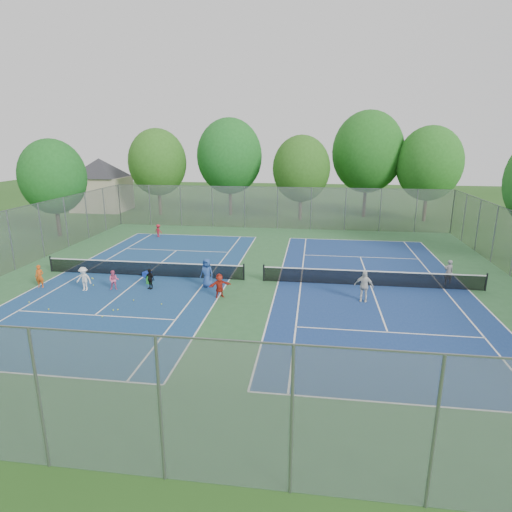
{
  "coord_description": "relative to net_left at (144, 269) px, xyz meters",
  "views": [
    {
      "loc": [
        3.55,
        -24.64,
        8.4
      ],
      "look_at": [
        0.0,
        1.0,
        1.3
      ],
      "focal_mm": 30.0,
      "sensor_mm": 36.0,
      "label": 1
    }
  ],
  "objects": [
    {
      "name": "ground",
      "position": [
        7.0,
        0.0,
        -0.46
      ],
      "size": [
        120.0,
        120.0,
        0.0
      ],
      "primitive_type": "plane",
      "color": "#234D18",
      "rests_on": "ground"
    },
    {
      "name": "court_pad",
      "position": [
        7.0,
        0.0,
        -0.45
      ],
      "size": [
        32.0,
        32.0,
        0.01
      ],
      "primitive_type": "cube",
      "color": "#2D5F33",
      "rests_on": "ground"
    },
    {
      "name": "court_left",
      "position": [
        0.0,
        0.0,
        -0.44
      ],
      "size": [
        10.97,
        23.77,
        0.01
      ],
      "primitive_type": "cube",
      "color": "navy",
      "rests_on": "court_pad"
    },
    {
      "name": "court_right",
      "position": [
        14.0,
        0.0,
        -0.44
      ],
      "size": [
        10.97,
        23.77,
        0.01
      ],
      "primitive_type": "cube",
      "color": "navy",
      "rests_on": "court_pad"
    },
    {
      "name": "net_left",
      "position": [
        0.0,
        0.0,
        0.0
      ],
      "size": [
        12.87,
        0.1,
        0.91
      ],
      "primitive_type": "cube",
      "color": "black",
      "rests_on": "ground"
    },
    {
      "name": "net_right",
      "position": [
        14.0,
        0.0,
        0.0
      ],
      "size": [
        12.87,
        0.1,
        0.91
      ],
      "primitive_type": "cube",
      "color": "black",
      "rests_on": "ground"
    },
    {
      "name": "fence_north",
      "position": [
        7.0,
        16.0,
        1.54
      ],
      "size": [
        32.0,
        0.1,
        4.0
      ],
      "primitive_type": "cube",
      "color": "gray",
      "rests_on": "ground"
    },
    {
      "name": "fence_south",
      "position": [
        7.0,
        -16.0,
        1.54
      ],
      "size": [
        32.0,
        0.1,
        4.0
      ],
      "primitive_type": "cube",
      "color": "gray",
      "rests_on": "ground"
    },
    {
      "name": "fence_west",
      "position": [
        -9.0,
        0.0,
        1.54
      ],
      "size": [
        0.1,
        32.0,
        4.0
      ],
      "primitive_type": "cube",
      "rotation": [
        0.0,
        0.0,
        1.57
      ],
      "color": "gray",
      "rests_on": "ground"
    },
    {
      "name": "house",
      "position": [
        -15.0,
        24.0,
        3.76
      ],
      "size": [
        11.03,
        11.03,
        7.3
      ],
      "color": "#B7A88C",
      "rests_on": "ground"
    },
    {
      "name": "tree_nw",
      "position": [
        -7.0,
        22.0,
        5.44
      ],
      "size": [
        6.4,
        6.4,
        9.58
      ],
      "color": "#443326",
      "rests_on": "ground"
    },
    {
      "name": "tree_nl",
      "position": [
        1.0,
        23.0,
        6.09
      ],
      "size": [
        7.2,
        7.2,
        10.69
      ],
      "color": "#443326",
      "rests_on": "ground"
    },
    {
      "name": "tree_nc",
      "position": [
        9.0,
        21.0,
        4.94
      ],
      "size": [
        6.0,
        6.0,
        8.85
      ],
      "color": "#443326",
      "rests_on": "ground"
    },
    {
      "name": "tree_nr",
      "position": [
        16.0,
        24.0,
        6.59
      ],
      "size": [
        7.6,
        7.6,
        11.42
      ],
      "color": "#443326",
      "rests_on": "ground"
    },
    {
      "name": "tree_ne",
      "position": [
        22.0,
        22.0,
        5.51
      ],
      "size": [
        6.6,
        6.6,
        9.77
      ],
      "color": "#443326",
      "rests_on": "ground"
    },
    {
      "name": "tree_side_w",
      "position": [
        -12.0,
        10.0,
        4.79
      ],
      "size": [
        5.6,
        5.6,
        8.47
      ],
      "color": "#443326",
      "rests_on": "ground"
    },
    {
      "name": "ball_crate",
      "position": [
        0.22,
        -0.21,
        -0.28
      ],
      "size": [
        0.53,
        0.53,
        0.34
      ],
      "primitive_type": "cube",
      "rotation": [
        0.0,
        0.0,
        -0.41
      ],
      "color": "#1736B1",
      "rests_on": "ground"
    },
    {
      "name": "ball_hopper",
      "position": [
        0.87,
        -1.45,
        -0.18
      ],
      "size": [
        0.28,
        0.28,
        0.54
      ],
      "primitive_type": "cube",
      "rotation": [
        0.0,
        0.0,
        0.01
      ],
      "color": "green",
      "rests_on": "ground"
    },
    {
      "name": "student_a",
      "position": [
        -5.17,
        -2.95,
        0.23
      ],
      "size": [
        0.53,
        0.37,
        1.36
      ],
      "primitive_type": "imported",
      "rotation": [
        0.0,
        0.0,
        0.1
      ],
      "color": "#D25013",
      "rests_on": "ground"
    },
    {
      "name": "student_b",
      "position": [
        -0.72,
        -2.73,
        0.13
      ],
      "size": [
        0.67,
        0.58,
        1.16
      ],
      "primitive_type": "imported",
      "rotation": [
        0.0,
        0.0,
        0.28
      ],
      "color": "#DD5683",
      "rests_on": "ground"
    },
    {
      "name": "student_c",
      "position": [
        -2.34,
        -3.1,
        0.25
      ],
      "size": [
        0.94,
        0.59,
        1.41
      ],
      "primitive_type": "imported",
      "rotation": [
        0.0,
        0.0,
        -0.07
      ],
      "color": "silver",
      "rests_on": "ground"
    },
    {
      "name": "student_d",
      "position": [
        1.28,
        -2.31,
        0.15
      ],
      "size": [
        0.76,
        0.59,
        1.21
      ],
      "primitive_type": "imported",
      "rotation": [
        0.0,
        0.0,
        -0.49
      ],
      "color": "black",
      "rests_on": "ground"
    },
    {
      "name": "student_e",
      "position": [
        4.46,
        -1.53,
        0.4
      ],
      "size": [
        0.97,
        0.78,
        1.72
      ],
      "primitive_type": "imported",
      "rotation": [
        0.0,
        0.0,
        -0.31
      ],
      "color": "#26488D",
      "rests_on": "ground"
    },
    {
      "name": "student_f",
      "position": [
        5.56,
        -3.1,
        0.22
      ],
      "size": [
        1.29,
        0.98,
        1.36
      ],
      "primitive_type": "imported",
      "rotation": [
        0.0,
        0.0,
        0.53
      ],
      "color": "#AB2718",
      "rests_on": "ground"
    },
    {
      "name": "child_far_baseline",
      "position": [
        -3.09,
        10.84,
        0.11
      ],
      "size": [
        0.84,
        0.67,
        1.14
      ],
      "primitive_type": "imported",
      "rotation": [
        0.0,
        0.0,
        2.74
      ],
      "color": "#B01928",
      "rests_on": "ground"
    },
    {
      "name": "instructor",
      "position": [
        18.59,
        0.99,
        0.3
      ],
      "size": [
        0.61,
        0.46,
        1.5
      ],
      "primitive_type": "imported",
      "rotation": [
        0.0,
        0.0,
        3.34
      ],
      "color": "gray",
      "rests_on": "ground"
    },
    {
      "name": "teen_court_b",
      "position": [
        13.28,
        -2.61,
        0.4
      ],
      "size": [
        1.06,
        0.57,
        1.72
      ],
      "primitive_type": "imported",
      "rotation": [
        0.0,
        0.0,
        -0.16
      ],
      "color": "silver",
      "rests_on": "ground"
    },
    {
      "name": "tennis_ball_0",
      "position": [
        -2.67,
        -6.07,
        -0.42
      ],
      "size": [
        0.07,
        0.07,
        0.07
      ],
      "primitive_type": "sphere",
      "color": "gold",
      "rests_on": "ground"
    },
    {
      "name": "tennis_ball_1",
      "position": [
        -2.27,
        -2.27,
        -0.42
      ],
      "size": [
        0.07,
        0.07,
        0.07
      ],
      "primitive_type": "sphere",
      "color": "#B6C72E",
      "rests_on": "ground"
    },
    {
      "name": "tennis_ball_2",
      "position": [
        0.64,
        -5.73,
        -0.42
      ],
      "size": [
        0.07,
        0.07,
        0.07
      ],
      "primitive_type": "sphere",
      "color": "#B2D631",
      "rests_on": "ground"
    },
    {
      "name": "tennis_ball_3",
      "position": [
        -3.18,
        -1.18,
        -0.42
      ],
      "size": [
        0.07,
        0.07,
        0.07
      ],
      "primitive_type": "sphere",
      "color": "#D8F438",
      "rests_on": "ground"
    },
    {
      "name": "tennis_ball_4",
      "position": [
        0.49,
        -6.59,
        -0.42
      ],
      "size": [
        0.07,
        0.07,
        0.07
      ],
      "primitive_type": "sphere",
      "color": "#ABCC2F",
      "rests_on": "ground"
    },
    {
      "name": "tennis_ball_5",
      "position": [
        -3.06,
        -1.58,
        -0.42
      ],
      "size": [
        0.07,
        0.07,
        0.07
      ],
      "primitive_type": "sphere",
      "color": "yellow",
      "rests_on": "ground"
    },
    {
      "name": "tennis_ball_6",
      "position": [
        -4.28,
        -5.31,
        -0.42
      ],
      "size": [
        0.07,
        0.07,
        0.07
      ],
      "primitive_type": "sphere",
      "color": "#AEC12D",
      "rests_on": "ground"
    },
    {
      "name": "tennis_ball_7",
      "position": [
        2.78,
        -4.61,
        -0.42
      ],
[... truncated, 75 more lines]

